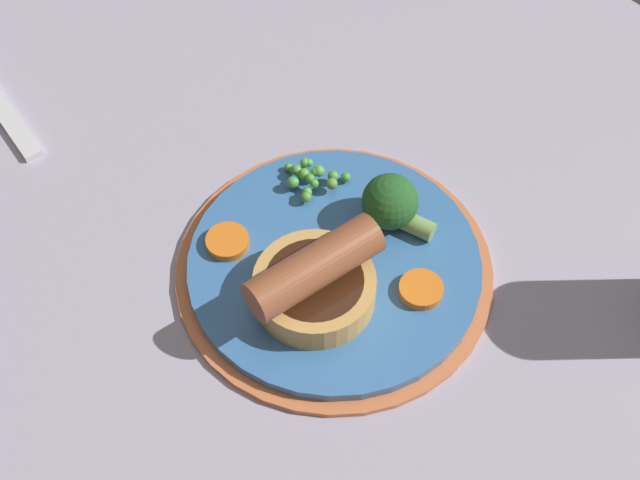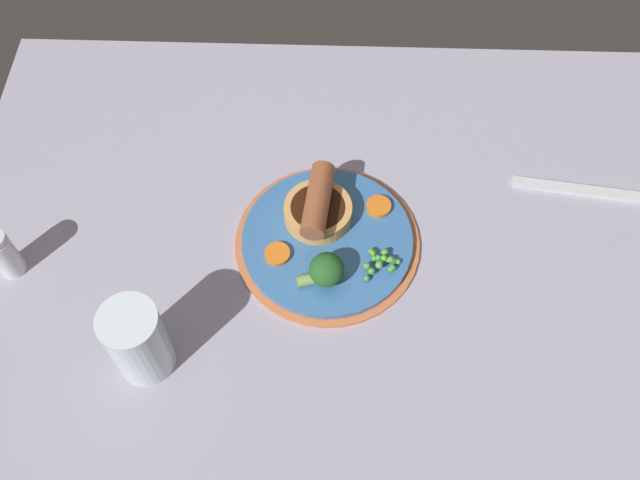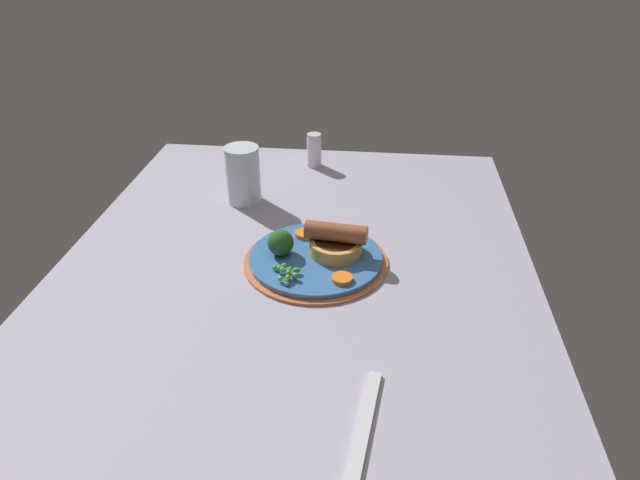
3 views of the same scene
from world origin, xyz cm
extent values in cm
cube|color=#9E99AD|center=(0.00, 0.00, 1.50)|extent=(110.00, 80.00, 3.00)
cylinder|color=#CC6B3D|center=(-5.09, 3.45, 3.25)|extent=(24.41, 24.41, 0.50)
cylinder|color=#386BA8|center=(-5.09, 3.45, 3.70)|extent=(22.45, 22.45, 1.40)
cylinder|color=tan|center=(-6.42, 6.73, 5.60)|extent=(8.99, 8.99, 2.41)
cylinder|color=#33190C|center=(-6.42, 6.73, 6.66)|extent=(7.19, 7.19, 0.30)
cylinder|color=brown|center=(-6.42, 6.73, 8.39)|extent=(4.32, 10.65, 3.15)
sphere|color=green|center=(0.92, -0.15, 5.48)|extent=(0.73, 0.73, 0.73)
sphere|color=#51A438|center=(0.80, 0.88, 5.23)|extent=(0.80, 0.80, 0.80)
sphere|color=#499744|center=(2.32, 1.07, 5.26)|extent=(0.97, 0.97, 0.97)
sphere|color=green|center=(0.49, -2.60, 4.95)|extent=(0.81, 0.81, 0.81)
sphere|color=#579C35|center=(3.25, -1.11, 5.15)|extent=(0.79, 0.79, 0.79)
sphere|color=#499843|center=(1.43, -0.34, 5.69)|extent=(0.76, 0.76, 0.76)
sphere|color=#4C993B|center=(3.05, -0.04, 5.28)|extent=(0.88, 0.88, 0.88)
sphere|color=#4FA72D|center=(2.14, -0.49, 5.62)|extent=(0.88, 0.88, 0.88)
sphere|color=#55A441|center=(1.52, -1.04, 5.66)|extent=(0.95, 0.95, 0.95)
sphere|color=green|center=(2.28, 0.99, 5.25)|extent=(0.89, 0.89, 0.89)
sphere|color=green|center=(3.01, -1.32, 5.15)|extent=(0.70, 0.70, 0.70)
sphere|color=#58A935|center=(2.71, 0.50, 5.21)|extent=(0.72, 0.72, 0.72)
sphere|color=#56923F|center=(0.43, -1.06, 5.40)|extent=(0.93, 0.93, 0.93)
sphere|color=#4C9234|center=(1.67, -0.77, 5.64)|extent=(0.73, 0.73, 0.73)
sphere|color=#4F9939|center=(0.57, 1.22, 5.12)|extent=(0.87, 0.87, 0.87)
sphere|color=#559B2E|center=(3.39, 0.45, 5.03)|extent=(0.73, 0.73, 0.73)
sphere|color=#4B963C|center=(0.58, -1.75, 5.27)|extent=(0.90, 0.90, 0.90)
sphere|color=#4C9E38|center=(4.02, -0.49, 4.76)|extent=(0.73, 0.73, 0.73)
sphere|color=#235623|center=(-5.03, -2.44, 6.61)|extent=(4.42, 4.42, 4.42)
cylinder|color=#7A9E56|center=(-7.49, -3.17, 5.17)|extent=(2.83, 2.20, 1.55)
cylinder|color=orange|center=(1.64, 8.39, 4.76)|extent=(4.70, 4.70, 0.73)
cylinder|color=orange|center=(-11.45, 0.66, 4.77)|extent=(4.22, 4.22, 0.73)
cube|color=silver|center=(29.38, 13.03, 3.30)|extent=(18.06, 3.85, 0.60)
cylinder|color=silver|center=(-26.27, -13.51, 8.80)|extent=(6.86, 6.86, 11.61)
cylinder|color=silver|center=(-45.59, -1.55, 6.31)|extent=(3.32, 3.32, 6.62)
camera|label=1|loc=(-32.31, 30.15, 60.27)|focal=50.00mm
camera|label=2|loc=(-4.55, -44.53, 84.11)|focal=40.00mm
camera|label=3|loc=(75.02, 12.84, 56.07)|focal=32.00mm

